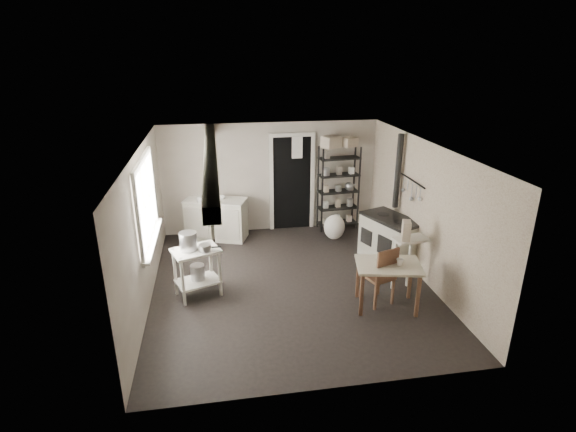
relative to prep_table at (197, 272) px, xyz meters
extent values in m
plane|color=black|center=(1.51, 0.11, -0.40)|extent=(5.00, 5.00, 0.00)
plane|color=silver|center=(1.51, 0.11, 1.90)|extent=(5.00, 5.00, 0.00)
cube|color=#ACA293|center=(1.51, 2.61, 0.75)|extent=(4.50, 0.02, 2.30)
cube|color=#ACA293|center=(1.51, -2.39, 0.75)|extent=(4.50, 0.02, 2.30)
cube|color=#ACA293|center=(-0.74, 0.11, 0.75)|extent=(0.02, 5.00, 2.30)
cube|color=#ACA293|center=(3.76, 0.11, 0.75)|extent=(0.02, 5.00, 2.30)
cylinder|color=#B0B0B2|center=(-0.10, 0.00, 0.54)|extent=(0.32, 0.32, 0.29)
cylinder|color=#B0B0B2|center=(0.15, -0.09, 0.45)|extent=(0.23, 0.23, 0.11)
cylinder|color=#B0B0B2|center=(0.00, 0.04, -0.02)|extent=(0.30, 0.30, 0.24)
imported|color=white|center=(0.42, 2.26, 0.56)|extent=(0.37, 0.37, 0.08)
imported|color=white|center=(0.03, 2.15, 0.57)|extent=(0.15, 0.15, 0.10)
imported|color=white|center=(2.59, 2.38, 0.97)|extent=(0.10, 0.10, 0.19)
cube|color=beige|center=(2.73, 2.35, 1.61)|extent=(0.42, 0.40, 0.23)
cube|color=beige|center=(3.11, 2.40, 1.59)|extent=(0.37, 0.36, 0.18)
cube|color=beige|center=(3.26, -0.32, 0.61)|extent=(0.18, 0.23, 0.31)
imported|color=white|center=(2.95, -0.87, 0.41)|extent=(0.12, 0.12, 0.10)
ellipsoid|color=white|center=(2.71, 1.82, -0.16)|extent=(0.55, 0.51, 0.52)
cylinder|color=white|center=(2.93, 0.19, -0.33)|extent=(0.14, 0.14, 0.16)
camera|label=1|loc=(0.36, -6.42, 3.29)|focal=28.00mm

